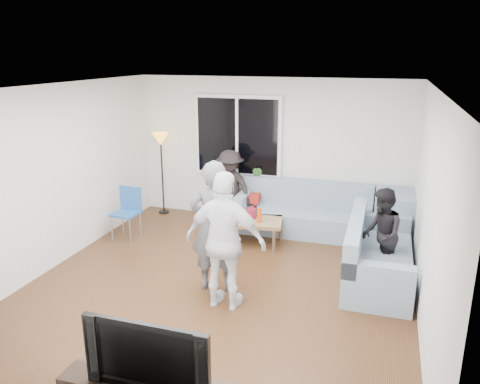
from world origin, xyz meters
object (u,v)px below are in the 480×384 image
(sofa_back_section, at_px, (303,209))
(spectator_right, at_px, (381,235))
(floor_lamp, at_px, (162,174))
(player_right, at_px, (225,241))
(spectator_back, at_px, (230,188))
(sofa_right_section, at_px, (380,250))
(coffee_table, at_px, (248,231))
(player_left, at_px, (214,227))
(television, at_px, (152,350))
(side_chair, at_px, (126,214))

(sofa_back_section, distance_m, spectator_right, 1.94)
(floor_lamp, xyz_separation_m, player_right, (2.30, -2.95, 0.08))
(sofa_back_section, bearing_deg, player_right, -99.50)
(sofa_back_section, relative_size, spectator_back, 1.69)
(sofa_right_section, bearing_deg, player_right, 126.96)
(spectator_right, bearing_deg, coffee_table, -118.93)
(sofa_back_section, bearing_deg, spectator_right, -47.25)
(floor_lamp, bearing_deg, player_right, -52.04)
(floor_lamp, distance_m, spectator_right, 4.39)
(player_left, bearing_deg, floor_lamp, -63.38)
(spectator_back, relative_size, television, 1.29)
(coffee_table, bearing_deg, sofa_back_section, 43.23)
(coffee_table, height_order, side_chair, side_chair)
(television, bearing_deg, sofa_back_section, 85.61)
(player_left, height_order, spectator_right, player_left)
(floor_lamp, bearing_deg, side_chair, -90.00)
(player_left, bearing_deg, spectator_back, -87.71)
(sofa_back_section, bearing_deg, coffee_table, -136.77)
(player_left, xyz_separation_m, spectator_right, (2.05, 0.94, -0.23))
(sofa_back_section, bearing_deg, player_left, -107.50)
(sofa_back_section, height_order, television, television)
(sofa_back_section, relative_size, player_right, 1.34)
(coffee_table, height_order, floor_lamp, floor_lamp)
(coffee_table, xyz_separation_m, floor_lamp, (-1.99, 0.94, 0.58))
(coffee_table, height_order, spectator_right, spectator_right)
(sofa_back_section, xyz_separation_m, player_left, (-0.74, -2.35, 0.45))
(sofa_back_section, bearing_deg, side_chair, -157.00)
(sofa_back_section, distance_m, player_left, 2.50)
(coffee_table, xyz_separation_m, player_right, (0.32, -2.01, 0.66))
(floor_lamp, bearing_deg, sofa_back_section, -4.44)
(sofa_back_section, xyz_separation_m, sofa_right_section, (1.31, -1.41, 0.00))
(player_left, xyz_separation_m, spectator_back, (-0.59, 2.38, -0.19))
(spectator_right, bearing_deg, spectator_back, -129.41)
(floor_lamp, bearing_deg, coffee_table, -25.40)
(sofa_right_section, bearing_deg, sofa_back_section, 42.85)
(spectator_right, xyz_separation_m, television, (-1.67, -3.36, 0.10))
(coffee_table, distance_m, side_chair, 2.05)
(coffee_table, distance_m, floor_lamp, 2.27)
(coffee_table, bearing_deg, floor_lamp, 154.60)
(sofa_back_section, relative_size, television, 2.17)
(coffee_table, xyz_separation_m, spectator_right, (2.08, -0.69, 0.44))
(player_left, bearing_deg, side_chair, -41.85)
(player_right, distance_m, television, 2.04)
(sofa_right_section, xyz_separation_m, player_right, (-1.77, -1.33, 0.43))
(side_chair, bearing_deg, floor_lamp, 93.12)
(coffee_table, bearing_deg, spectator_right, -18.22)
(sofa_back_section, height_order, coffee_table, sofa_back_section)
(coffee_table, xyz_separation_m, player_left, (0.03, -1.62, 0.67))
(sofa_back_section, xyz_separation_m, player_right, (-0.46, -2.74, 0.43))
(sofa_right_section, distance_m, television, 3.77)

